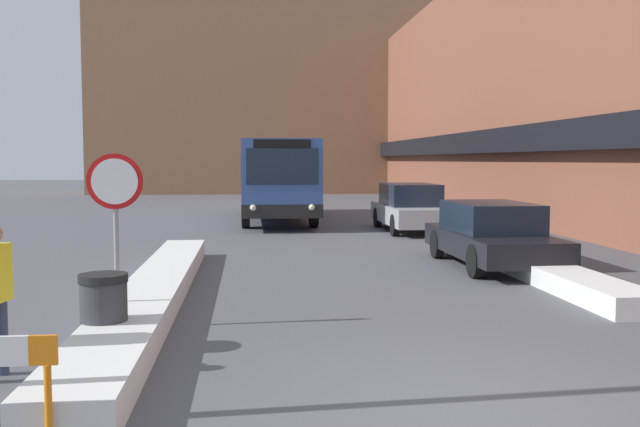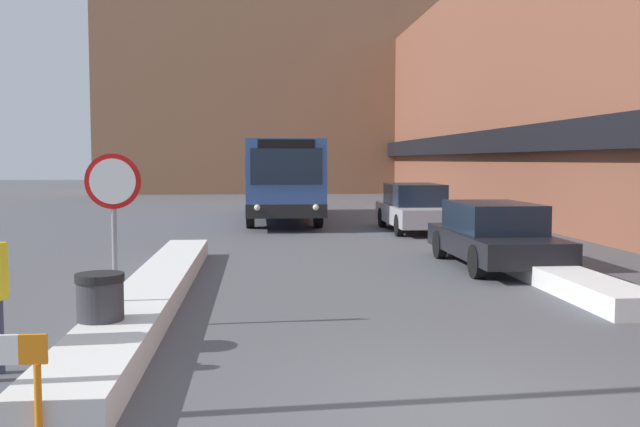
{
  "view_description": "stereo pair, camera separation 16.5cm",
  "coord_description": "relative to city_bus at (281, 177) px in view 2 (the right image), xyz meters",
  "views": [
    {
      "loc": [
        -2.05,
        -6.3,
        2.32
      ],
      "look_at": [
        -0.81,
        6.2,
        1.38
      ],
      "focal_mm": 40.0,
      "sensor_mm": 36.0,
      "label": 1
    },
    {
      "loc": [
        -1.89,
        -6.32,
        2.32
      ],
      "look_at": [
        -0.81,
        6.2,
        1.38
      ],
      "focal_mm": 40.0,
      "sensor_mm": 36.0,
      "label": 2
    }
  ],
  "objects": [
    {
      "name": "trash_bin",
      "position": [
        -2.8,
        -18.93,
        -1.19
      ],
      "size": [
        0.59,
        0.59,
        0.95
      ],
      "color": "#38383D",
      "rests_on": "ground_plane"
    },
    {
      "name": "snow_bank_left",
      "position": [
        -2.59,
        -16.01,
        -1.48
      ],
      "size": [
        0.9,
        11.75,
        0.37
      ],
      "color": "silver",
      "rests_on": "ground_plane"
    },
    {
      "name": "building_backdrop_far",
      "position": [
        1.01,
        25.04,
        5.29
      ],
      "size": [
        26.0,
        8.0,
        13.91
      ],
      "color": "#996B4C",
      "rests_on": "ground_plane"
    },
    {
      "name": "snow_bank_right",
      "position": [
        4.61,
        -14.56,
        -1.49
      ],
      "size": [
        0.9,
        7.07,
        0.36
      ],
      "color": "silver",
      "rests_on": "ground_plane"
    },
    {
      "name": "city_bus",
      "position": [
        0.0,
        0.0,
        0.0
      ],
      "size": [
        2.61,
        10.69,
        3.01
      ],
      "color": "#335193",
      "rests_on": "ground_plane"
    },
    {
      "name": "parked_car_front",
      "position": [
        4.21,
        -12.65,
        -0.95
      ],
      "size": [
        1.85,
        4.65,
        1.4
      ],
      "color": "black",
      "rests_on": "ground_plane"
    },
    {
      "name": "parked_car_back",
      "position": [
        4.21,
        -4.79,
        -0.89
      ],
      "size": [
        1.85,
        4.8,
        1.55
      ],
      "color": "#B7B7BC",
      "rests_on": "ground_plane"
    },
    {
      "name": "ground_plane",
      "position": [
        1.01,
        -21.36,
        -1.67
      ],
      "size": [
        160.0,
        160.0,
        0.0
      ],
      "primitive_type": "plane",
      "color": "#515156"
    },
    {
      "name": "stop_sign",
      "position": [
        -2.86,
        -17.74,
        0.09
      ],
      "size": [
        0.76,
        0.08,
        2.41
      ],
      "color": "gray",
      "rests_on": "ground_plane"
    },
    {
      "name": "building_row_right",
      "position": [
        10.99,
        2.64,
        3.61
      ],
      "size": [
        5.5,
        60.0,
        10.6
      ],
      "color": "brown",
      "rests_on": "ground_plane"
    }
  ]
}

